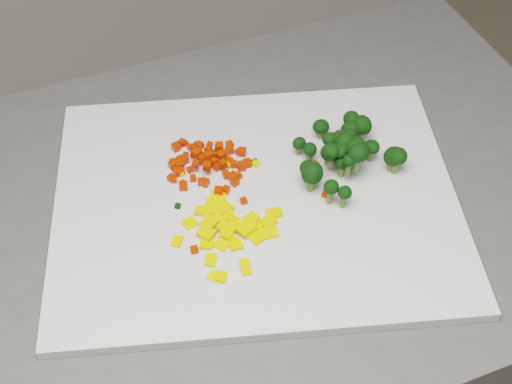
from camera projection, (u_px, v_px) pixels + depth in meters
name	position (u px, v px, depth m)	size (l,w,h in m)	color
counter_block	(259.00, 366.00, 1.25)	(0.91, 0.64, 0.90)	#4F4F4C
cutting_board	(256.00, 201.00, 0.90)	(0.50, 0.39, 0.01)	silver
carrot_pile	(208.00, 157.00, 0.92)	(0.11, 0.11, 0.03)	red
pepper_pile	(228.00, 230.00, 0.84)	(0.13, 0.13, 0.02)	yellow
broccoli_pile	(345.00, 151.00, 0.90)	(0.13, 0.13, 0.06)	black
carrot_cube_0	(201.00, 182.00, 0.90)	(0.01, 0.01, 0.01)	red
carrot_cube_1	(230.00, 150.00, 0.94)	(0.01, 0.01, 0.01)	red
carrot_cube_2	(179.00, 160.00, 0.93)	(0.01, 0.01, 0.01)	red
carrot_cube_3	(239.00, 176.00, 0.91)	(0.01, 0.01, 0.01)	red
carrot_cube_4	(234.00, 164.00, 0.92)	(0.01, 0.01, 0.01)	red
carrot_cube_5	(182.00, 143.00, 0.95)	(0.01, 0.01, 0.01)	red
carrot_cube_6	(177.00, 172.00, 0.91)	(0.01, 0.01, 0.01)	red
carrot_cube_7	(198.00, 153.00, 0.92)	(0.01, 0.01, 0.01)	red
carrot_cube_8	(196.00, 164.00, 0.91)	(0.01, 0.01, 0.01)	red
carrot_cube_9	(226.00, 190.00, 0.89)	(0.01, 0.01, 0.01)	red
carrot_cube_10	(173.00, 163.00, 0.92)	(0.01, 0.01, 0.01)	red
carrot_cube_11	(196.00, 146.00, 0.95)	(0.01, 0.01, 0.01)	red
carrot_cube_12	(233.00, 177.00, 0.91)	(0.01, 0.01, 0.01)	red
carrot_cube_13	(194.00, 154.00, 0.93)	(0.01, 0.01, 0.01)	red
carrot_cube_14	(219.00, 191.00, 0.89)	(0.01, 0.01, 0.01)	red
carrot_cube_15	(214.00, 161.00, 0.91)	(0.01, 0.01, 0.01)	red
carrot_cube_16	(196.00, 146.00, 0.95)	(0.01, 0.01, 0.01)	red
carrot_cube_17	(185.00, 143.00, 0.95)	(0.01, 0.01, 0.01)	red
carrot_cube_18	(186.00, 155.00, 0.93)	(0.01, 0.01, 0.01)	red
carrot_cube_19	(180.00, 165.00, 0.92)	(0.01, 0.01, 0.01)	red
carrot_cube_20	(175.00, 169.00, 0.92)	(0.01, 0.01, 0.01)	red
carrot_cube_21	(241.00, 166.00, 0.92)	(0.01, 0.01, 0.01)	red
carrot_cube_22	(217.00, 165.00, 0.92)	(0.01, 0.01, 0.01)	red
carrot_cube_23	(208.00, 156.00, 0.92)	(0.01, 0.01, 0.01)	red
carrot_cube_24	(205.00, 182.00, 0.90)	(0.01, 0.01, 0.01)	red
carrot_cube_25	(209.00, 162.00, 0.92)	(0.01, 0.01, 0.01)	red
carrot_cube_26	(184.00, 160.00, 0.93)	(0.01, 0.01, 0.01)	red
carrot_cube_27	(239.00, 152.00, 0.94)	(0.01, 0.01, 0.01)	red
carrot_cube_28	(183.00, 184.00, 0.90)	(0.01, 0.01, 0.01)	red
carrot_cube_29	(193.00, 178.00, 0.91)	(0.01, 0.01, 0.01)	red
carrot_cube_30	(176.00, 147.00, 0.94)	(0.01, 0.01, 0.01)	red
carrot_cube_31	(196.00, 151.00, 0.94)	(0.01, 0.01, 0.01)	red
carrot_cube_32	(230.00, 161.00, 0.93)	(0.01, 0.01, 0.01)	red
carrot_cube_33	(230.00, 145.00, 0.95)	(0.01, 0.01, 0.01)	red
carrot_cube_34	(225.00, 162.00, 0.93)	(0.01, 0.01, 0.01)	red
carrot_cube_35	(210.00, 145.00, 0.95)	(0.01, 0.01, 0.01)	red
carrot_cube_36	(235.00, 182.00, 0.90)	(0.01, 0.01, 0.01)	red
carrot_cube_37	(207.00, 167.00, 0.91)	(0.01, 0.01, 0.01)	red
carrot_cube_38	(242.00, 152.00, 0.94)	(0.01, 0.01, 0.01)	red
carrot_cube_39	(221.00, 155.00, 0.92)	(0.01, 0.01, 0.01)	red
carrot_cube_40	(204.00, 158.00, 0.93)	(0.01, 0.01, 0.01)	red
carrot_cube_41	(223.00, 164.00, 0.91)	(0.01, 0.01, 0.01)	red
carrot_cube_42	(219.00, 147.00, 0.93)	(0.01, 0.01, 0.01)	red
carrot_cube_43	(173.00, 165.00, 0.92)	(0.01, 0.01, 0.01)	red
carrot_cube_44	(232.00, 164.00, 0.92)	(0.01, 0.01, 0.01)	red
carrot_cube_45	(247.00, 163.00, 0.92)	(0.01, 0.01, 0.01)	red
carrot_cube_46	(224.00, 155.00, 0.93)	(0.01, 0.01, 0.01)	red
carrot_cube_47	(208.00, 150.00, 0.93)	(0.01, 0.01, 0.01)	red
carrot_cube_48	(181.00, 161.00, 0.93)	(0.01, 0.01, 0.01)	red
carrot_cube_49	(197.00, 153.00, 0.92)	(0.01, 0.01, 0.01)	red
carrot_cube_50	(199.00, 146.00, 0.94)	(0.01, 0.01, 0.01)	red
carrot_cube_51	(178.00, 172.00, 0.91)	(0.01, 0.01, 0.01)	red
carrot_cube_52	(183.00, 186.00, 0.90)	(0.01, 0.01, 0.01)	red
carrot_cube_53	(174.00, 179.00, 0.91)	(0.01, 0.01, 0.01)	red
carrot_cube_54	(226.00, 175.00, 0.91)	(0.01, 0.01, 0.01)	red
carrot_cube_55	(190.00, 170.00, 0.92)	(0.01, 0.01, 0.01)	red
carrot_cube_56	(191.00, 148.00, 0.94)	(0.01, 0.01, 0.01)	red
carrot_cube_57	(202.00, 158.00, 0.92)	(0.01, 0.01, 0.01)	red
carrot_cube_58	(215.00, 154.00, 0.93)	(0.01, 0.01, 0.01)	red
carrot_cube_59	(180.00, 172.00, 0.91)	(0.01, 0.01, 0.01)	red
carrot_cube_60	(171.00, 178.00, 0.91)	(0.01, 0.01, 0.01)	red
pepper_chunk_0	(223.00, 215.00, 0.87)	(0.02, 0.02, 0.00)	yellow
pepper_chunk_1	(268.00, 222.00, 0.86)	(0.02, 0.02, 0.00)	yellow
pepper_chunk_2	(245.00, 228.00, 0.85)	(0.02, 0.02, 0.01)	yellow
pepper_chunk_3	(270.00, 233.00, 0.85)	(0.02, 0.02, 0.01)	yellow
pepper_chunk_4	(210.00, 209.00, 0.87)	(0.02, 0.01, 0.00)	yellow
pepper_chunk_5	(190.00, 223.00, 0.86)	(0.02, 0.01, 0.00)	yellow
pepper_chunk_6	(226.00, 234.00, 0.84)	(0.01, 0.01, 0.00)	yellow
pepper_chunk_7	(210.00, 260.00, 0.82)	(0.02, 0.01, 0.01)	yellow
pepper_chunk_8	(207.00, 234.00, 0.85)	(0.02, 0.02, 0.00)	yellow
pepper_chunk_9	(232.00, 219.00, 0.86)	(0.01, 0.01, 0.00)	yellow
pepper_chunk_10	(231.00, 227.00, 0.85)	(0.01, 0.01, 0.00)	yellow
pepper_chunk_11	(251.00, 219.00, 0.86)	(0.02, 0.01, 0.00)	yellow
pepper_chunk_12	(209.00, 222.00, 0.85)	(0.02, 0.02, 0.00)	yellow
pepper_chunk_13	(247.00, 227.00, 0.85)	(0.01, 0.01, 0.01)	yellow
pepper_chunk_14	(248.00, 230.00, 0.85)	(0.02, 0.02, 0.01)	yellow
pepper_chunk_15	(206.00, 233.00, 0.84)	(0.02, 0.01, 0.01)	yellow
pepper_chunk_16	(214.00, 202.00, 0.88)	(0.02, 0.02, 0.00)	yellow
pepper_chunk_17	(202.00, 211.00, 0.87)	(0.01, 0.02, 0.00)	yellow
pepper_chunk_18	(274.00, 213.00, 0.87)	(0.02, 0.02, 0.00)	yellow
pepper_chunk_19	(248.00, 223.00, 0.85)	(0.02, 0.01, 0.00)	yellow
pepper_chunk_20	(225.00, 229.00, 0.85)	(0.01, 0.02, 0.00)	yellow
pepper_chunk_21	(177.00, 241.00, 0.84)	(0.02, 0.01, 0.00)	yellow
pepper_chunk_22	(256.00, 228.00, 0.86)	(0.02, 0.01, 0.00)	yellow
pepper_chunk_23	(228.00, 235.00, 0.85)	(0.02, 0.01, 0.00)	yellow
pepper_chunk_24	(222.00, 225.00, 0.86)	(0.02, 0.01, 0.00)	yellow
pepper_chunk_25	(218.00, 196.00, 0.89)	(0.02, 0.02, 0.00)	yellow
pepper_chunk_26	(251.00, 225.00, 0.85)	(0.01, 0.01, 0.00)	yellow
pepper_chunk_27	(258.00, 237.00, 0.85)	(0.02, 0.02, 0.00)	yellow
pepper_chunk_28	(235.00, 245.00, 0.84)	(0.02, 0.02, 0.00)	yellow
pepper_chunk_29	(221.00, 277.00, 0.81)	(0.01, 0.01, 0.01)	yellow
pepper_chunk_30	(214.00, 276.00, 0.81)	(0.01, 0.01, 0.00)	yellow
pepper_chunk_31	(223.00, 208.00, 0.88)	(0.02, 0.02, 0.00)	yellow
pepper_chunk_32	(221.00, 245.00, 0.84)	(0.01, 0.02, 0.00)	yellow
pepper_chunk_33	(238.00, 225.00, 0.86)	(0.02, 0.01, 0.00)	yellow
pepper_chunk_34	(245.00, 267.00, 0.82)	(0.02, 0.01, 0.01)	yellow
pepper_chunk_35	(207.00, 242.00, 0.84)	(0.02, 0.02, 0.01)	yellow
broccoli_floret_0	(337.00, 151.00, 0.92)	(0.03, 0.03, 0.04)	black
broccoli_floret_1	(357.00, 158.00, 0.88)	(0.04, 0.04, 0.04)	black
broccoli_floret_2	(330.00, 156.00, 0.89)	(0.03, 0.03, 0.03)	black
broccoli_floret_3	(340.00, 154.00, 0.90)	(0.03, 0.03, 0.03)	black
broccoli_floret_4	(299.00, 147.00, 0.93)	(0.02, 0.02, 0.03)	black
broccoli_floret_5	(328.00, 156.00, 0.89)	(0.03, 0.03, 0.03)	black
broccoli_floret_6	(371.00, 151.00, 0.92)	(0.03, 0.03, 0.03)	black
broccoli_floret_7	(330.00, 193.00, 0.87)	(0.03, 0.03, 0.04)	black
broccoli_floret_8	(350.00, 125.00, 0.95)	(0.03, 0.03, 0.04)	black
broccoli_floret_9	(329.00, 144.00, 0.91)	(0.03, 0.03, 0.03)	black
broccoli_floret_10	(328.00, 155.00, 0.89)	(0.03, 0.03, 0.03)	black
broccoli_floret_11	(344.00, 198.00, 0.87)	(0.02, 0.02, 0.03)	black
broccoli_floret_12	(349.00, 134.00, 0.94)	(0.04, 0.04, 0.04)	black
broccoli_floret_13	(348.00, 141.00, 0.93)	(0.03, 0.03, 0.03)	black
broccoli_floret_14	(309.00, 153.00, 0.92)	(0.02, 0.02, 0.03)	black
broccoli_floret_15	(361.00, 130.00, 0.94)	(0.04, 0.04, 0.04)	black
broccoli_floret_16	(346.00, 154.00, 0.91)	(0.02, 0.02, 0.03)	black
broccoli_floret_17	(344.00, 147.00, 0.90)	(0.04, 0.04, 0.04)	black
broccoli_floret_18	(311.00, 178.00, 0.88)	(0.04, 0.04, 0.04)	black
broccoli_floret_19	(348.00, 166.00, 0.89)	(0.02, 0.02, 0.03)	black
broccoli_floret_20	(320.00, 130.00, 0.95)	(0.03, 0.03, 0.03)	black
broccoli_floret_21	(338.00, 156.00, 0.90)	(0.03, 0.03, 0.04)	black
broccoli_floret_22	(396.00, 161.00, 0.91)	(0.03, 0.03, 0.04)	black
broccoli_floret_23	(342.00, 166.00, 0.90)	(0.03, 0.03, 0.03)	black
broccoli_floret_24	(392.00, 160.00, 0.91)	(0.04, 0.04, 0.03)	black
broccoli_floret_25	(355.00, 152.00, 0.90)	(0.04, 0.04, 0.04)	black
broccoli_floret_26	(307.00, 172.00, 0.90)	(0.03, 0.03, 0.03)	black
broccoli_floret_27	(339.00, 142.00, 0.91)	(0.03, 0.03, 0.03)	black
stray_bit_0	(179.00, 166.00, 0.92)	(0.01, 0.01, 0.01)	red
stray_bit_1	(194.00, 250.00, 0.83)	(0.01, 0.01, 0.01)	red
stray_bit_2	(326.00, 194.00, 0.89)	(0.01, 0.01, 0.01)	red
stray_bit_3	(244.00, 201.00, 0.88)	(0.01, 0.01, 0.01)	red
stray_bit_4	(178.00, 206.00, 0.88)	(0.01, 0.01, 0.00)	black
stray_bit_5	(181.00, 173.00, 0.91)	(0.01, 0.01, 0.01)	yellow
stray_bit_6	(314.00, 164.00, 0.92)	(0.01, 0.01, 0.01)	red
stray_bit_7	(208.00, 203.00, 0.88)	(0.01, 0.01, 0.00)	yellow
stray_bit_8	(178.00, 165.00, 0.92)	(0.01, 0.01, 0.00)	yellow
stray_bit_9	(255.00, 164.00, 0.93)	(0.01, 0.01, 0.01)	yellow
stray_bit_10	(330.00, 160.00, 0.93)	(0.01, 0.01, 0.00)	yellow
stray_bit_11	(230.00, 165.00, 0.92)	(0.01, 0.01, 0.01)	yellow
stray_bit_12	(255.00, 162.00, 0.93)	(0.01, 0.01, 0.01)	black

